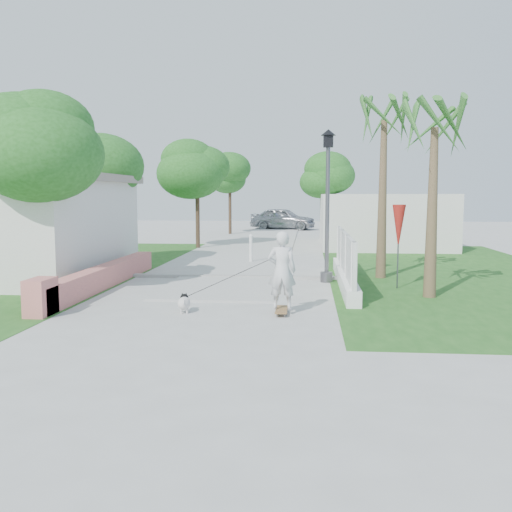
# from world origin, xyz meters

# --- Properties ---
(ground) EXTENTS (90.00, 90.00, 0.00)m
(ground) POSITION_xyz_m (0.00, 0.00, 0.00)
(ground) COLOR #B7B7B2
(ground) RESTS_ON ground
(path_strip) EXTENTS (3.20, 36.00, 0.06)m
(path_strip) POSITION_xyz_m (0.00, 20.00, 0.03)
(path_strip) COLOR #B7B7B2
(path_strip) RESTS_ON ground
(curb) EXTENTS (6.50, 0.25, 0.10)m
(curb) POSITION_xyz_m (0.00, 6.00, 0.05)
(curb) COLOR #999993
(curb) RESTS_ON ground
(grass_left) EXTENTS (8.00, 20.00, 0.01)m
(grass_left) POSITION_xyz_m (-7.00, 8.00, 0.01)
(grass_left) COLOR #21551A
(grass_left) RESTS_ON ground
(grass_right) EXTENTS (8.00, 20.00, 0.01)m
(grass_right) POSITION_xyz_m (7.00, 8.00, 0.01)
(grass_right) COLOR #21551A
(grass_right) RESTS_ON ground
(pink_wall) EXTENTS (0.45, 8.20, 0.80)m
(pink_wall) POSITION_xyz_m (-3.30, 3.55, 0.31)
(pink_wall) COLOR tan
(pink_wall) RESTS_ON ground
(lattice_fence) EXTENTS (0.35, 7.00, 1.50)m
(lattice_fence) POSITION_xyz_m (3.40, 5.00, 0.54)
(lattice_fence) COLOR white
(lattice_fence) RESTS_ON ground
(building_right) EXTENTS (6.00, 8.00, 2.60)m
(building_right) POSITION_xyz_m (6.00, 18.00, 1.30)
(building_right) COLOR silver
(building_right) RESTS_ON ground
(street_lamp) EXTENTS (0.44, 0.44, 4.44)m
(street_lamp) POSITION_xyz_m (2.90, 5.50, 2.43)
(street_lamp) COLOR #59595E
(street_lamp) RESTS_ON ground
(bollard) EXTENTS (0.14, 0.14, 1.09)m
(bollard) POSITION_xyz_m (0.20, 10.00, 0.58)
(bollard) COLOR white
(bollard) RESTS_ON ground
(patio_umbrella) EXTENTS (0.36, 0.36, 2.30)m
(patio_umbrella) POSITION_xyz_m (4.80, 4.50, 1.69)
(patio_umbrella) COLOR #59595E
(patio_umbrella) RESTS_ON ground
(tree_left_near) EXTENTS (3.60, 3.60, 5.28)m
(tree_left_near) POSITION_xyz_m (-4.48, 2.98, 3.82)
(tree_left_near) COLOR #4C3826
(tree_left_near) RESTS_ON ground
(tree_left_mid) EXTENTS (3.20, 3.20, 4.85)m
(tree_left_mid) POSITION_xyz_m (-5.48, 8.48, 3.50)
(tree_left_mid) COLOR #4C3826
(tree_left_mid) RESTS_ON ground
(tree_path_left) EXTENTS (3.40, 3.40, 5.23)m
(tree_path_left) POSITION_xyz_m (-2.98, 15.98, 3.82)
(tree_path_left) COLOR #4C3826
(tree_path_left) RESTS_ON ground
(tree_path_right) EXTENTS (3.00, 3.00, 4.79)m
(tree_path_right) POSITION_xyz_m (3.22, 19.98, 3.49)
(tree_path_right) COLOR #4C3826
(tree_path_right) RESTS_ON ground
(tree_path_far) EXTENTS (3.20, 3.20, 5.17)m
(tree_path_far) POSITION_xyz_m (-2.78, 25.98, 3.82)
(tree_path_far) COLOR #4C3826
(tree_path_far) RESTS_ON ground
(palm_far) EXTENTS (1.80, 1.80, 5.30)m
(palm_far) POSITION_xyz_m (4.60, 6.50, 4.48)
(palm_far) COLOR brown
(palm_far) RESTS_ON ground
(palm_near) EXTENTS (1.80, 1.80, 4.70)m
(palm_near) POSITION_xyz_m (5.40, 3.20, 3.95)
(palm_near) COLOR brown
(palm_near) RESTS_ON ground
(skateboarder) EXTENTS (2.44, 0.88, 1.80)m
(skateboarder) POSITION_xyz_m (1.54, 0.88, 0.90)
(skateboarder) COLOR olive
(skateboarder) RESTS_ON ground
(dog) EXTENTS (0.35, 0.59, 0.41)m
(dog) POSITION_xyz_m (-0.34, 0.81, 0.22)
(dog) COLOR silver
(dog) RESTS_ON ground
(parked_car) EXTENTS (5.06, 2.89, 1.62)m
(parked_car) POSITION_xyz_m (0.47, 30.97, 0.81)
(parked_car) COLOR #ACADB4
(parked_car) RESTS_ON ground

